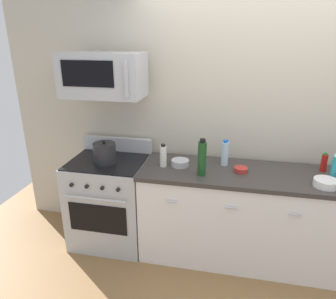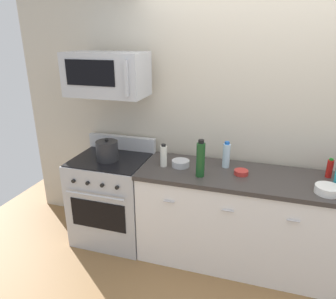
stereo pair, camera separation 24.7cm
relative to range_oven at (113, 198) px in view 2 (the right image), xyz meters
name	(u,v)px [view 2 (the right image)]	position (x,y,z in m)	size (l,w,h in m)	color
ground_plane	(253,262)	(1.49, 0.00, -0.47)	(6.38, 6.38, 0.00)	olive
back_wall	(269,118)	(1.49, 0.41, 0.88)	(5.31, 0.10, 2.70)	beige
counter_unit	(258,222)	(1.49, 0.00, -0.01)	(2.22, 0.66, 0.92)	white
range_oven	(113,198)	(0.00, 0.00, 0.00)	(0.76, 0.69, 1.07)	#B7BABF
microwave	(107,74)	(0.00, 0.04, 1.28)	(0.74, 0.44, 0.40)	#B7BABF
bottle_vinegar_white	(164,156)	(0.58, -0.02, 0.56)	(0.06, 0.06, 0.22)	silver
bottle_hot_sauce_red	(330,168)	(2.03, 0.17, 0.53)	(0.05, 0.05, 0.18)	#B21914
bottle_water_clear	(226,155)	(1.14, 0.13, 0.57)	(0.07, 0.07, 0.25)	silver
bottle_wine_green	(201,159)	(0.95, -0.14, 0.61)	(0.08, 0.08, 0.34)	#19471E
bowl_red_small	(241,172)	(1.30, 0.00, 0.47)	(0.13, 0.13, 0.04)	#B72D28
bowl_white_ceramic	(328,189)	(1.98, -0.16, 0.48)	(0.19, 0.19, 0.06)	white
bowl_steel_prep	(181,163)	(0.73, 0.02, 0.48)	(0.17, 0.17, 0.06)	#B2B5BA
stockpot	(107,151)	(0.00, -0.05, 0.55)	(0.22, 0.22, 0.23)	#262628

